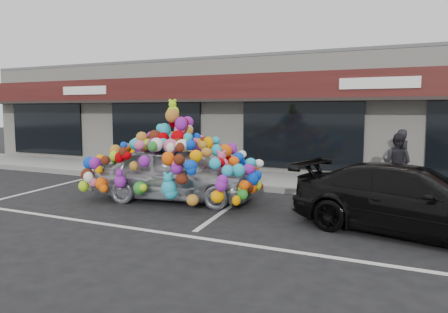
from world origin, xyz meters
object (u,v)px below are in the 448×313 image
at_px(pedestrian_a, 400,157).
at_px(pedestrian_b, 397,163).
at_px(black_sedan, 411,200).
at_px(toy_car, 175,167).

bearing_deg(pedestrian_a, pedestrian_b, 50.23).
bearing_deg(black_sedan, pedestrian_b, 20.57).
relative_size(toy_car, pedestrian_a, 2.88).
distance_m(black_sedan, pedestrian_a, 4.95).
bearing_deg(black_sedan, toy_car, 95.08).
height_order(toy_car, black_sedan, toy_car).
bearing_deg(toy_car, pedestrian_a, -60.33).
distance_m(black_sedan, pedestrian_b, 3.48).
distance_m(toy_car, pedestrian_a, 6.60).
xyz_separation_m(toy_car, black_sedan, (5.62, -0.67, -0.22)).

